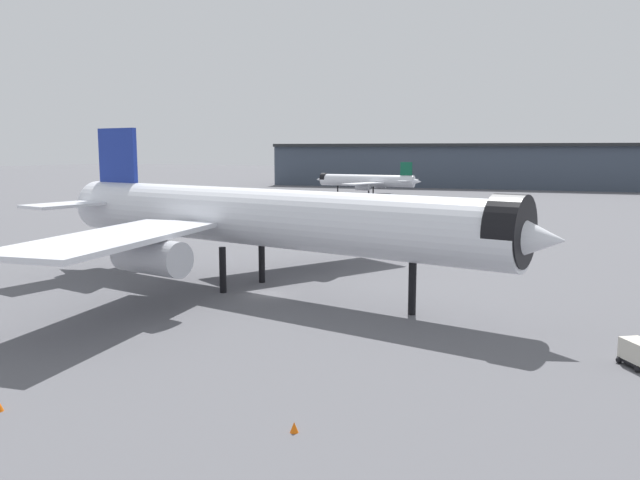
% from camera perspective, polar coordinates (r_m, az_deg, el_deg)
% --- Properties ---
extents(ground, '(900.00, 900.00, 0.00)m').
position_cam_1_polar(ground, '(65.11, -4.88, -4.88)').
color(ground, '#56565B').
extents(airliner_near_gate, '(60.79, 54.84, 17.05)m').
position_cam_1_polar(airliner_near_gate, '(66.26, -5.42, 1.92)').
color(airliner_near_gate, silver).
rests_on(airliner_near_gate, ground).
extents(airliner_far_taxiway, '(35.60, 32.55, 10.66)m').
position_cam_1_polar(airliner_far_taxiway, '(204.37, 4.18, 5.26)').
color(airliner_far_taxiway, silver).
rests_on(airliner_far_taxiway, ground).
extents(terminal_building, '(215.68, 49.90, 30.13)m').
position_cam_1_polar(terminal_building, '(256.61, 20.24, 6.23)').
color(terminal_building, '#3D4756').
rests_on(terminal_building, ground).
extents(service_truck_front, '(5.70, 5.28, 3.00)m').
position_cam_1_polar(service_truck_front, '(95.71, 10.77, 0.13)').
color(service_truck_front, black).
rests_on(service_truck_front, ground).
extents(baggage_cart_trailing, '(2.78, 2.88, 1.82)m').
position_cam_1_polar(baggage_cart_trailing, '(48.76, 26.42, -8.96)').
color(baggage_cart_trailing, black).
rests_on(baggage_cart_trailing, ground).
extents(traffic_cone_near_nose, '(0.45, 0.45, 0.57)m').
position_cam_1_polar(traffic_cone_near_nose, '(34.65, -2.30, -16.24)').
color(traffic_cone_near_nose, '#F2600C').
rests_on(traffic_cone_near_nose, ground).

